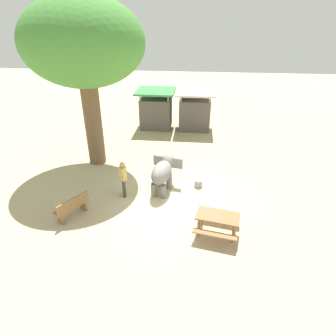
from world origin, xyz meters
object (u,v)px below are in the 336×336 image
shade_tree_main (83,45)px  market_stall_green (156,111)px  picnic_table_near (218,220)px  feed_bucket (198,183)px  market_stall_white (195,112)px  wooden_bench (72,207)px  elephant (163,172)px  person_handler (123,177)px

shade_tree_main → market_stall_green: shade_tree_main is taller
picnic_table_near → market_stall_green: market_stall_green is taller
market_stall_green → feed_bucket: size_ratio=7.00×
market_stall_white → feed_bucket: 7.58m
picnic_table_near → feed_bucket: 3.22m
market_stall_green → wooden_bench: bearing=-100.0°
picnic_table_near → market_stall_green: (-3.66, 10.63, 0.55)m
wooden_bench → market_stall_green: size_ratio=0.56×
elephant → shade_tree_main: 6.57m
picnic_table_near → market_stall_white: (-1.06, 10.63, 0.55)m
market_stall_white → feed_bucket: size_ratio=7.00×
picnic_table_near → market_stall_green: 11.26m
feed_bucket → person_handler: bearing=-160.7°
elephant → feed_bucket: bearing=-62.3°
market_stall_white → shade_tree_main: bearing=-131.7°
picnic_table_near → shade_tree_main: bearing=150.8°
feed_bucket → shade_tree_main: bearing=159.9°
shade_tree_main → person_handler: bearing=-54.6°
wooden_bench → market_stall_white: size_ratio=0.56×
picnic_table_near → feed_bucket: picnic_table_near is taller
shade_tree_main → market_stall_white: size_ratio=3.09×
elephant → market_stall_green: 8.05m
wooden_bench → shade_tree_main: bearing=37.3°
person_handler → shade_tree_main: (-2.17, 3.05, 4.79)m
elephant → person_handler: 1.75m
elephant → person_handler: bearing=126.7°
person_handler → feed_bucket: 3.43m
wooden_bench → person_handler: bearing=-14.1°
person_handler → wooden_bench: size_ratio=1.15×
wooden_bench → picnic_table_near: size_ratio=0.80×
wooden_bench → feed_bucket: 5.52m
elephant → market_stall_white: bearing=4.6°
elephant → market_stall_green: market_stall_green is taller
person_handler → picnic_table_near: 4.35m
wooden_bench → market_stall_white: 11.18m
wooden_bench → feed_bucket: wooden_bench is taller
market_stall_green → market_stall_white: size_ratio=1.00×
elephant → wooden_bench: (-3.23, -2.34, -0.43)m
person_handler → shade_tree_main: size_ratio=0.21×
picnic_table_near → market_stall_white: 10.70m
market_stall_green → market_stall_white: same height
person_handler → market_stall_white: 9.06m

